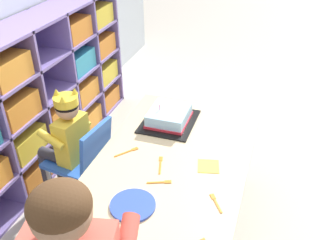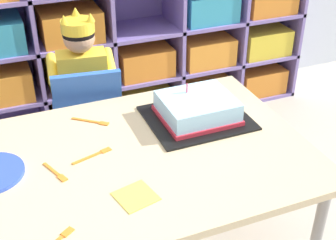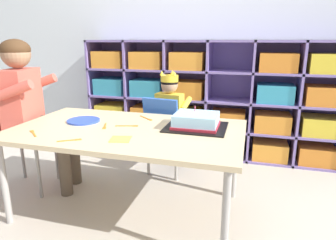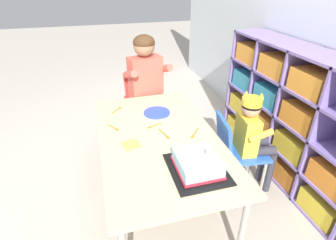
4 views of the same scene
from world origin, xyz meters
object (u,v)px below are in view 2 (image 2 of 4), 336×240
object	(u,v)px
classroom_chair_blue	(88,116)
fork_at_table_front_edge	(58,240)
child_with_crown	(82,77)
fork_near_child_seat	(93,122)
birthday_cake_on_tray	(197,110)
fork_beside_plate_stack	(56,173)
activity_table	(103,172)
fork_by_napkin	(94,155)

from	to	relation	value
classroom_chair_blue	fork_at_table_front_edge	size ratio (longest dim) A/B	5.70
child_with_crown	fork_near_child_seat	distance (m)	0.44
classroom_chair_blue	birthday_cake_on_tray	bearing A→B (deg)	133.54
birthday_cake_on_tray	fork_near_child_seat	size ratio (longest dim) A/B	2.98
fork_near_child_seat	classroom_chair_blue	bearing A→B (deg)	-59.61
fork_beside_plate_stack	fork_near_child_seat	size ratio (longest dim) A/B	0.97
fork_at_table_front_edge	child_with_crown	bearing A→B (deg)	-140.09
activity_table	fork_at_table_front_edge	world-z (taller)	fork_at_table_front_edge
classroom_chair_blue	fork_by_napkin	distance (m)	0.56
activity_table	fork_near_child_seat	xyz separation A→B (m)	(0.03, 0.25, 0.04)
birthday_cake_on_tray	fork_beside_plate_stack	size ratio (longest dim) A/B	3.07
activity_table	child_with_crown	size ratio (longest dim) A/B	1.66
fork_by_napkin	fork_near_child_seat	distance (m)	0.21
fork_by_napkin	fork_beside_plate_stack	xyz separation A→B (m)	(-0.14, -0.05, 0.00)
fork_beside_plate_stack	activity_table	bearing A→B (deg)	-111.10
activity_table	fork_at_table_front_edge	bearing A→B (deg)	-124.49
child_with_crown	activity_table	bearing A→B (deg)	89.85
fork_at_table_front_edge	fork_beside_plate_stack	xyz separation A→B (m)	(0.05, 0.29, 0.00)
activity_table	birthday_cake_on_tray	xyz separation A→B (m)	(0.40, 0.13, 0.08)
classroom_chair_blue	birthday_cake_on_tray	xyz separation A→B (m)	(0.32, -0.44, 0.20)
fork_by_napkin	fork_near_child_seat	xyz separation A→B (m)	(0.05, 0.21, 0.00)
fork_by_napkin	fork_at_table_front_edge	distance (m)	0.38
fork_beside_plate_stack	child_with_crown	bearing A→B (deg)	-41.54
child_with_crown	fork_beside_plate_stack	distance (m)	0.73
child_with_crown	fork_by_napkin	world-z (taller)	child_with_crown
child_with_crown	birthday_cake_on_tray	size ratio (longest dim) A/B	2.28
classroom_chair_blue	fork_near_child_seat	bearing A→B (deg)	89.39
fork_by_napkin	fork_beside_plate_stack	bearing A→B (deg)	4.36
fork_at_table_front_edge	fork_near_child_seat	size ratio (longest dim) A/B	0.92
child_with_crown	fork_near_child_seat	bearing A→B (deg)	89.73
fork_by_napkin	fork_beside_plate_stack	world-z (taller)	same
classroom_chair_blue	fork_near_child_seat	distance (m)	0.36
birthday_cake_on_tray	fork_near_child_seat	distance (m)	0.39
birthday_cake_on_tray	fork_by_napkin	xyz separation A→B (m)	(-0.41, -0.08, -0.04)
fork_beside_plate_stack	classroom_chair_blue	bearing A→B (deg)	-43.75
birthday_cake_on_tray	fork_by_napkin	bearing A→B (deg)	-168.56
classroom_chair_blue	fork_at_table_front_edge	bearing A→B (deg)	79.83
activity_table	fork_beside_plate_stack	xyz separation A→B (m)	(-0.15, -0.00, 0.04)
activity_table	fork_near_child_seat	distance (m)	0.26
child_with_crown	fork_near_child_seat	world-z (taller)	child_with_crown
classroom_chair_blue	fork_beside_plate_stack	world-z (taller)	classroom_chair_blue
child_with_crown	fork_by_napkin	xyz separation A→B (m)	(-0.11, -0.64, 0.03)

